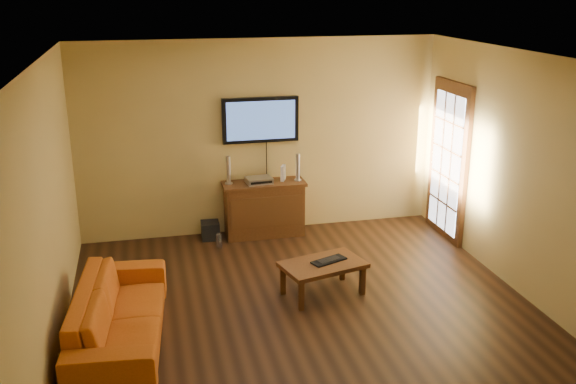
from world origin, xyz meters
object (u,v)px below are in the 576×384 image
object	(u,v)px
media_console	(264,209)
speaker_right	(298,168)
sofa	(119,305)
av_receiver	(259,180)
television	(261,120)
subwoofer	(210,230)
keyboard	(329,260)
game_console	(283,173)
coffee_table	(323,267)
speaker_left	(229,171)
bottle	(219,241)

from	to	relation	value
media_console	speaker_right	size ratio (longest dim) A/B	3.02
sofa	av_receiver	distance (m)	3.11
television	subwoofer	size ratio (longest dim) A/B	4.28
sofa	keyboard	size ratio (longest dim) A/B	4.61
sofa	game_console	xyz separation A→B (m)	(2.21, 2.50, 0.48)
coffee_table	speaker_right	distance (m)	2.03
television	coffee_table	size ratio (longest dim) A/B	1.03
av_receiver	subwoofer	xyz separation A→B (m)	(-0.69, 0.02, -0.69)
coffee_table	av_receiver	distance (m)	2.02
speaker_left	bottle	distance (m)	0.95
television	av_receiver	world-z (taller)	television
sofa	game_console	distance (m)	3.37
speaker_right	game_console	distance (m)	0.22
media_console	television	bearing A→B (deg)	90.00
speaker_right	speaker_left	bearing A→B (deg)	176.72
coffee_table	sofa	size ratio (longest dim) A/B	0.50
media_console	sofa	bearing A→B (deg)	-128.02
coffee_table	av_receiver	xyz separation A→B (m)	(-0.36, 1.93, 0.48)
av_receiver	game_console	xyz separation A→B (m)	(0.35, 0.05, 0.07)
bottle	keyboard	xyz separation A→B (m)	(1.06, -1.57, 0.29)
coffee_table	game_console	size ratio (longest dim) A/B	4.86
sofa	television	bearing A→B (deg)	-30.85
speaker_right	keyboard	size ratio (longest dim) A/B	0.85
subwoofer	bottle	xyz separation A→B (m)	(0.07, -0.36, -0.02)
speaker_left	subwoofer	world-z (taller)	speaker_left
subwoofer	keyboard	bearing A→B (deg)	-58.02
subwoofer	keyboard	size ratio (longest dim) A/B	0.55
speaker_right	television	bearing A→B (deg)	158.01
television	game_console	xyz separation A→B (m)	(0.28, -0.14, -0.73)
game_console	subwoofer	size ratio (longest dim) A/B	0.86
media_console	game_console	world-z (taller)	game_console
media_console	sofa	distance (m)	3.13
bottle	coffee_table	bearing A→B (deg)	-58.34
game_console	sofa	bearing A→B (deg)	-107.01
speaker_left	sofa	bearing A→B (deg)	-120.01
av_receiver	game_console	world-z (taller)	game_console
speaker_right	keyboard	distance (m)	1.98
television	speaker_left	distance (m)	0.83
sofa	subwoofer	world-z (taller)	sofa
av_receiver	subwoofer	distance (m)	0.97
speaker_right	bottle	size ratio (longest dim) A/B	1.70
television	game_console	distance (m)	0.80
av_receiver	media_console	bearing A→B (deg)	0.13
coffee_table	speaker_right	xyz separation A→B (m)	(0.18, 1.92, 0.61)
speaker_left	subwoofer	xyz separation A→B (m)	(-0.28, -0.02, -0.83)
av_receiver	subwoofer	size ratio (longest dim) A/B	1.42
speaker_right	bottle	distance (m)	1.48
television	game_console	size ratio (longest dim) A/B	4.98
sofa	subwoofer	bearing A→B (deg)	-19.95
media_console	keyboard	distance (m)	1.95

